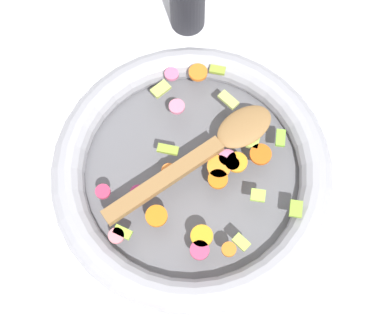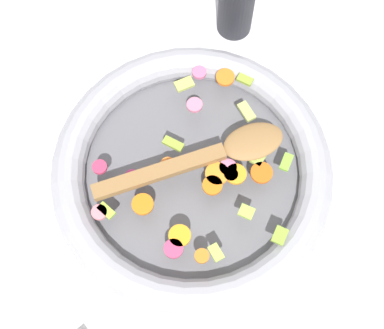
{
  "view_description": "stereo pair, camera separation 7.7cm",
  "coord_description": "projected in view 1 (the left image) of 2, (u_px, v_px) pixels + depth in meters",
  "views": [
    {
      "loc": [
        0.15,
        -0.23,
        0.77
      ],
      "look_at": [
        0.0,
        0.0,
        0.05
      ],
      "focal_mm": 50.0,
      "sensor_mm": 36.0,
      "label": 1
    },
    {
      "loc": [
        0.21,
        -0.18,
        0.77
      ],
      "look_at": [
        0.0,
        0.0,
        0.05
      ],
      "focal_mm": 50.0,
      "sensor_mm": 36.0,
      "label": 2
    }
  ],
  "objects": [
    {
      "name": "ground_plane",
      "position": [
        192.0,
        176.0,
        0.82
      ],
      "size": [
        4.0,
        4.0,
        0.0
      ],
      "primitive_type": "plane",
      "color": "silver"
    },
    {
      "name": "skillet",
      "position": [
        192.0,
        171.0,
        0.8
      ],
      "size": [
        0.42,
        0.42,
        0.05
      ],
      "color": "slate",
      "rests_on": "ground_plane"
    },
    {
      "name": "chopped_vegetables",
      "position": [
        204.0,
        168.0,
        0.77
      ],
      "size": [
        0.29,
        0.32,
        0.01
      ],
      "color": "orange",
      "rests_on": "skillet"
    },
    {
      "name": "wooden_spoon",
      "position": [
        208.0,
        151.0,
        0.77
      ],
      "size": [
        0.14,
        0.28,
        0.01
      ],
      "color": "olive",
      "rests_on": "chopped_vegetables"
    }
  ]
}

